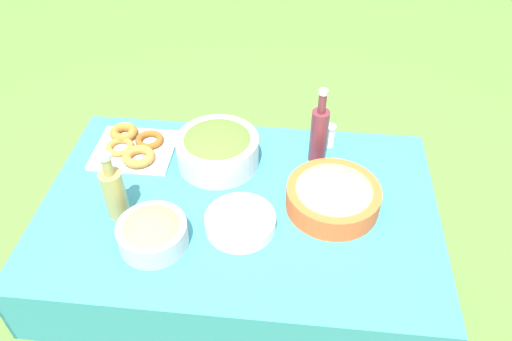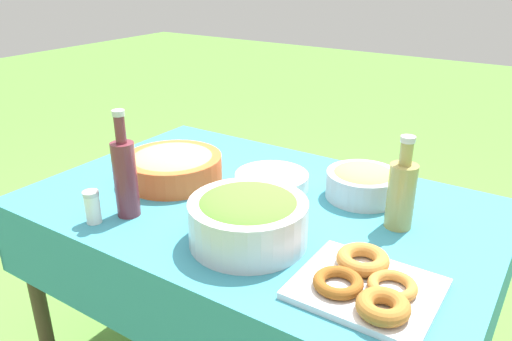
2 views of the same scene
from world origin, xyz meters
The scene contains 10 objects.
ground_plane centered at (0.00, 0.00, 0.00)m, with size 14.00×14.00×0.00m, color #568C38.
picnic_table centered at (0.00, 0.00, 0.67)m, with size 1.36×0.89×0.77m.
salad_bowl centered at (-0.10, 0.20, 0.84)m, with size 0.30×0.30×0.14m.
pasta_bowl centered at (0.32, 0.02, 0.82)m, with size 0.32×0.32×0.11m.
donut_platter centered at (-0.44, 0.24, 0.79)m, with size 0.30×0.27×0.05m.
plate_stack centered at (0.02, -0.11, 0.79)m, with size 0.23×0.23×0.05m.
olive_oil_bottle centered at (-0.39, -0.09, 0.87)m, with size 0.07×0.07×0.26m.
wine_bottle centered at (0.26, 0.27, 0.89)m, with size 0.06×0.06×0.31m.
fruit_bowl centered at (-0.24, -0.20, 0.82)m, with size 0.22×0.22×0.10m.
salt_shaker centered at (0.31, 0.35, 0.81)m, with size 0.04×0.04×0.09m.
Camera 1 is at (0.18, -1.19, 2.00)m, focal length 35.00 mm.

